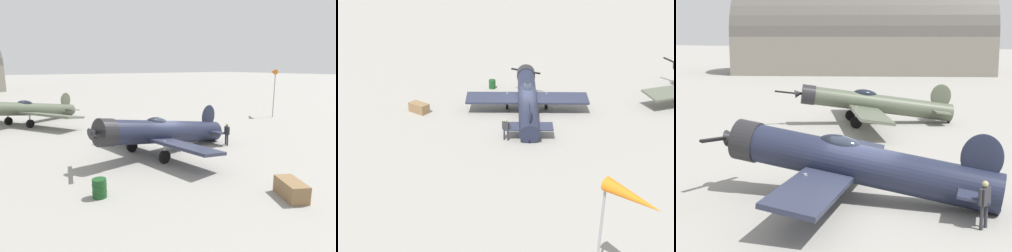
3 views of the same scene
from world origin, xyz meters
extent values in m
plane|color=gray|center=(0.00, 0.00, 0.00)|extent=(400.00, 400.00, 0.00)
cylinder|color=#1E2338|center=(0.00, 0.00, 1.40)|extent=(3.14, 10.26, 2.89)
cylinder|color=#232326|center=(-0.79, 4.76, 2.09)|extent=(1.78, 1.37, 1.73)
cone|color=#232326|center=(-0.90, 5.40, 2.18)|extent=(0.77, 0.74, 0.74)
cube|color=black|center=(-0.92, 5.55, 2.18)|extent=(2.78, 0.80, 0.27)
ellipsoid|color=black|center=(-0.16, 0.99, 2.18)|extent=(1.04, 1.88, 0.91)
cube|color=#282D42|center=(-0.20, 1.19, 1.16)|extent=(10.26, 3.52, 0.44)
ellipsoid|color=#1E2338|center=(0.69, -4.16, 1.98)|extent=(0.40, 1.72, 1.93)
cube|color=#282D42|center=(0.66, -3.96, 0.92)|extent=(3.53, 1.65, 0.25)
cylinder|color=#999BA0|center=(-1.92, 1.51, 0.90)|extent=(0.14, 0.14, 1.00)
cylinder|color=black|center=(-1.92, 1.51, 0.40)|extent=(0.33, 0.82, 0.80)
cylinder|color=#999BA0|center=(1.33, 2.05, 0.90)|extent=(0.14, 0.14, 1.00)
cylinder|color=black|center=(1.33, 2.05, 0.40)|extent=(0.33, 0.82, 0.80)
cylinder|color=black|center=(0.79, -4.76, 0.14)|extent=(0.14, 0.29, 0.28)
cylinder|color=#4C5442|center=(16.12, 5.66, 1.44)|extent=(6.49, 9.63, 2.70)
ellipsoid|color=black|center=(15.59, 6.55, 2.12)|extent=(1.57, 1.92, 0.91)
cube|color=#565E4C|center=(15.48, 6.73, 1.27)|extent=(12.54, 8.68, 0.47)
ellipsoid|color=#4C5442|center=(18.38, 1.91, 1.92)|extent=(0.99, 1.54, 1.89)
cube|color=#565E4C|center=(18.28, 2.08, 0.91)|extent=(3.48, 2.70, 0.25)
cylinder|color=#999BA0|center=(13.85, 6.48, 0.94)|extent=(0.14, 0.14, 1.08)
cylinder|color=black|center=(13.85, 6.48, 0.40)|extent=(0.58, 0.79, 0.80)
cylinder|color=#999BA0|center=(16.47, 8.05, 0.94)|extent=(0.14, 0.14, 1.08)
cylinder|color=black|center=(16.47, 8.05, 0.40)|extent=(0.58, 0.79, 0.80)
cylinder|color=black|center=(18.71, 1.38, 0.14)|extent=(0.23, 0.29, 0.28)
cylinder|color=#2D2D33|center=(-1.07, -4.53, 0.41)|extent=(0.12, 0.12, 0.82)
cylinder|color=#2D2D33|center=(-0.79, -4.62, 0.41)|extent=(0.12, 0.12, 0.82)
cube|color=#2D2D33|center=(-0.93, -4.58, 1.11)|extent=(0.49, 0.35, 0.58)
sphere|color=tan|center=(-0.93, -4.58, 1.52)|extent=(0.21, 0.21, 0.21)
cylinder|color=#2D2D33|center=(-1.19, -4.49, 1.13)|extent=(0.09, 0.09, 0.55)
cylinder|color=#2D2D33|center=(-0.67, -4.66, 1.13)|extent=(0.09, 0.09, 0.55)
cube|color=olive|center=(-9.00, -0.61, 0.39)|extent=(1.89, 1.52, 0.79)
cylinder|color=#19471E|center=(-4.28, 6.48, 0.43)|extent=(0.63, 0.63, 0.86)
torus|color=#19471E|center=(-4.28, 6.48, 0.60)|extent=(0.67, 0.67, 0.04)
torus|color=#19471E|center=(-4.28, 6.48, 0.26)|extent=(0.67, 0.67, 0.04)
cylinder|color=gray|center=(5.11, -17.76, 2.62)|extent=(0.10, 0.10, 5.23)
cone|color=orange|center=(5.98, -18.50, 5.08)|extent=(2.10, 1.90, 0.56)
camera|label=1|loc=(-16.25, 10.74, 5.76)|focal=31.67mm
camera|label=2|loc=(3.84, -31.04, 13.07)|focal=44.54mm
camera|label=3|loc=(-17.31, -7.21, 6.30)|focal=54.94mm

